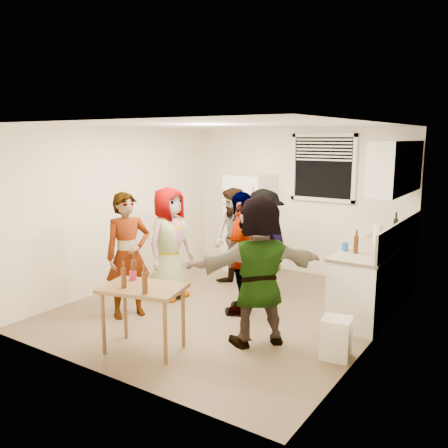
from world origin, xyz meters
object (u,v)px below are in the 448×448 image
Objects in this scene: red_cup at (133,280)px; guest_back_left at (234,288)px; guest_grey at (170,297)px; guest_black at (242,312)px; serving_table at (145,350)px; beer_bottle_counter at (356,253)px; guest_stripe at (130,315)px; trash_bin at (336,336)px; guest_back_right at (263,294)px; refrigerator at (250,223)px; guest_orange at (258,342)px; beer_bottle_table at (124,288)px; kettle at (378,242)px; blue_cup at (345,251)px; wine_bottle at (395,236)px.

guest_back_left is (-0.11, 2.34, -0.74)m from red_cup.
guest_grey is 1.22m from guest_black.
serving_table is at bearing -24.18° from red_cup.
guest_stripe is at bearing -150.13° from beer_bottle_counter.
trash_bin is 2.20m from guest_back_right.
red_cup is (0.44, -3.38, -0.11)m from refrigerator.
beer_bottle_counter is at bearing -74.21° from guest_grey.
guest_stripe is at bearing -41.38° from guest_orange.
beer_bottle_counter is 1.03× the size of beer_bottle_table.
guest_stripe is (0.03, -0.86, 0.00)m from guest_grey.
kettle is 1.05× the size of beer_bottle_counter.
blue_cup is at bearing 160.30° from beer_bottle_counter.
beer_bottle_table is 0.13× the size of guest_orange.
refrigerator is at bearing 135.66° from trash_bin.
refrigerator is 3.69m from beer_bottle_table.
blue_cup is 1.68m from guest_orange.
guest_back_right is (-1.67, 1.41, -0.25)m from trash_bin.
beer_bottle_counter is 1.75m from guest_back_right.
trash_bin is 0.27× the size of guest_black.
wine_bottle is 2.57m from guest_black.
red_cup is at bearing -15.48° from guest_orange.
blue_cup is 0.07× the size of guest_grey.
red_cup is at bearing -82.52° from refrigerator.
kettle is 0.54m from wine_bottle.
guest_back_left reaches higher than guest_grey.
red_cup reaches higher than guest_grey.
kettle is 3.52m from serving_table.
beer_bottle_table is 0.14× the size of guest_back_right.
beer_bottle_table is 0.29m from red_cup.
trash_bin is 2.33m from red_cup.
serving_table is at bearing -127.62° from beer_bottle_counter.
guest_stripe is at bearing -147.50° from blue_cup.
trash_bin is 0.93m from guest_orange.
guest_back_right is (-1.63, -1.05, -0.90)m from wine_bottle.
beer_bottle_counter is 1.70m from guest_orange.
kettle is (2.40, -0.55, 0.05)m from refrigerator.
beer_bottle_table is 2.00m from guest_grey.
guest_back_left is (0.52, 1.78, 0.00)m from guest_stripe.
serving_table reaches higher than guest_stripe.
beer_bottle_table is at bearing -149.65° from trash_bin.
beer_bottle_counter is 2.90m from beer_bottle_table.
kettle is 0.79m from blue_cup.
guest_back_right is (-1.53, -0.53, -0.90)m from kettle.
wine_bottle is (2.50, -0.02, 0.05)m from refrigerator.
beer_bottle_table is at bearing -4.30° from guest_orange.
wine_bottle is 4.01m from serving_table.
guest_orange is at bearing -108.00° from wine_bottle.
beer_bottle_table reaches higher than serving_table.
kettle is at bearing -157.31° from guest_orange.
trash_bin reaches higher than guest_orange.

